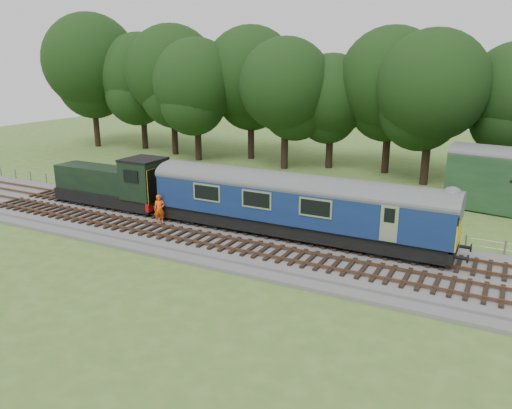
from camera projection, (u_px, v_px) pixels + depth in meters
The scene contains 9 objects.
ground at pixel (214, 237), 30.72m from camera, with size 120.00×120.00×0.00m, color #3F6625.
ballast at pixel (214, 234), 30.67m from camera, with size 70.00×7.00×0.35m, color #4C4C4F.
track_north at pixel (225, 224), 31.80m from camera, with size 67.20×2.40×0.21m.
track_south at pixel (199, 238), 29.24m from camera, with size 67.20×2.40×0.21m.
fence at pixel (248, 217), 34.55m from camera, with size 64.00×0.12×1.00m, color #6B6054, non-canonical shape.
tree_line at pixel (332, 170), 49.45m from camera, with size 70.00×8.00×18.00m, color black, non-canonical shape.
dmu_railcar at pixel (295, 200), 29.05m from camera, with size 18.05×2.86×3.88m.
shunter_loco at pixel (115, 184), 35.43m from camera, with size 8.91×2.60×3.38m.
worker at pixel (160, 209), 31.86m from camera, with size 0.69×0.45×1.90m, color #FF510D.
Camera 1 is at (15.74, -24.45, 10.43)m, focal length 35.00 mm.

